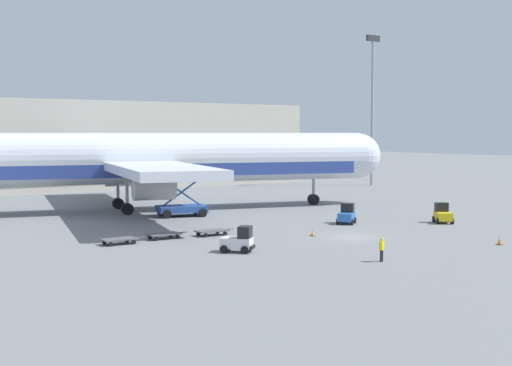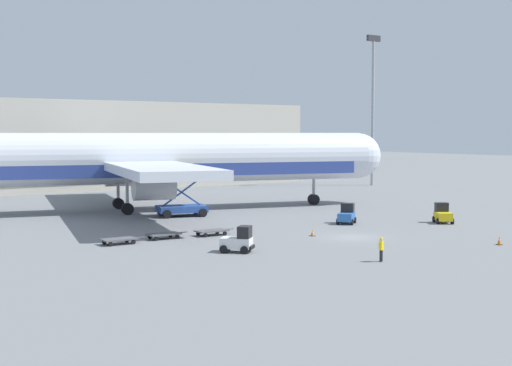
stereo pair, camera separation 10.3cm
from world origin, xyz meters
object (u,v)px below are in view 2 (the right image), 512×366
object	(u,v)px
baggage_dolly_second	(164,234)
baggage_dolly_lead	(119,239)
light_mast	(373,100)
traffic_cone_far	(312,233)
baggage_tug_far	(239,241)
baggage_dolly_third	(212,231)
traffic_cone_near	(499,241)
baggage_tug_foreground	(347,215)
ground_crew_near	(381,247)
airplane_main	(151,160)
scissor_lift_loader	(182,199)
baggage_tug_mid	(443,214)

from	to	relation	value
baggage_dolly_second	baggage_dolly_lead	bearing A→B (deg)	-172.47
baggage_dolly_lead	baggage_dolly_second	distance (m)	4.36
light_mast	traffic_cone_far	bearing A→B (deg)	-138.47
baggage_tug_far	baggage_dolly_third	distance (m)	9.15
baggage_dolly_lead	traffic_cone_near	world-z (taller)	traffic_cone_near
baggage_tug_foreground	baggage_dolly_third	size ratio (longest dim) A/B	0.76
baggage_tug_far	light_mast	bearing A→B (deg)	85.95
baggage_dolly_lead	ground_crew_near	bearing A→B (deg)	-55.90
baggage_dolly_second	traffic_cone_near	world-z (taller)	traffic_cone_near
light_mast	baggage_dolly_lead	xyz separation A→B (m)	(-62.41, -35.97, -14.23)
light_mast	baggage_dolly_lead	size ratio (longest dim) A/B	6.89
airplane_main	baggage_dolly_lead	distance (m)	25.60
baggage_tug_foreground	baggage_dolly_third	xyz separation A→B (m)	(-15.27, 0.58, -0.49)
baggage_dolly_lead	baggage_tug_far	bearing A→B (deg)	-55.80
baggage_tug_far	baggage_dolly_second	size ratio (longest dim) A/B	0.75
airplane_main	scissor_lift_loader	world-z (taller)	airplane_main
baggage_tug_mid	ground_crew_near	world-z (taller)	baggage_tug_mid
baggage_tug_far	baggage_dolly_second	distance (m)	9.40
traffic_cone_near	traffic_cone_far	xyz separation A→B (m)	(-9.32, 12.34, -0.08)
baggage_tug_foreground	traffic_cone_near	world-z (taller)	baggage_tug_foreground
light_mast	scissor_lift_loader	bearing A→B (deg)	-156.09
light_mast	baggage_tug_far	bearing A→B (deg)	-141.69
baggage_dolly_second	baggage_dolly_third	bearing A→B (deg)	-7.36
scissor_lift_loader	traffic_cone_far	size ratio (longest dim) A/B	10.21
baggage_dolly_second	ground_crew_near	bearing A→B (deg)	-67.27
baggage_tug_foreground	ground_crew_near	world-z (taller)	baggage_tug_foreground
ground_crew_near	traffic_cone_near	world-z (taller)	ground_crew_near
ground_crew_near	traffic_cone_near	bearing A→B (deg)	-19.90
baggage_tug_foreground	traffic_cone_near	distance (m)	17.11
baggage_tug_foreground	baggage_dolly_lead	bearing A→B (deg)	140.67
baggage_tug_foreground	baggage_tug_far	xyz separation A→B (m)	(-18.11, -8.10, 0.00)
airplane_main	baggage_dolly_lead	world-z (taller)	airplane_main
baggage_dolly_third	traffic_cone_far	xyz separation A→B (m)	(7.07, -5.30, -0.11)
baggage_dolly_second	light_mast	bearing A→B (deg)	31.39
baggage_tug_far	traffic_cone_near	size ratio (longest dim) A/B	3.85
airplane_main	traffic_cone_near	distance (m)	40.92
scissor_lift_loader	ground_crew_near	distance (m)	32.02
baggage_tug_foreground	baggage_tug_far	bearing A→B (deg)	166.17
baggage_tug_mid	baggage_tug_far	distance (m)	26.55
baggage_tug_foreground	baggage_dolly_second	xyz separation A→B (m)	(-19.68, 1.15, -0.49)
light_mast	traffic_cone_far	size ratio (longest dim) A/B	44.97
scissor_lift_loader	baggage_tug_far	distance (m)	24.23
airplane_main	scissor_lift_loader	bearing A→B (deg)	-73.74
light_mast	baggage_dolly_second	bearing A→B (deg)	-148.64
baggage_dolly_third	traffic_cone_far	size ratio (longest dim) A/B	6.53
baggage_dolly_second	traffic_cone_far	world-z (taller)	traffic_cone_far
scissor_lift_loader	baggage_tug_mid	xyz separation A→B (m)	(18.74, -19.92, -0.94)
traffic_cone_near	scissor_lift_loader	bearing A→B (deg)	109.96
light_mast	traffic_cone_far	world-z (taller)	light_mast
baggage_tug_mid	ground_crew_near	distance (m)	23.62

